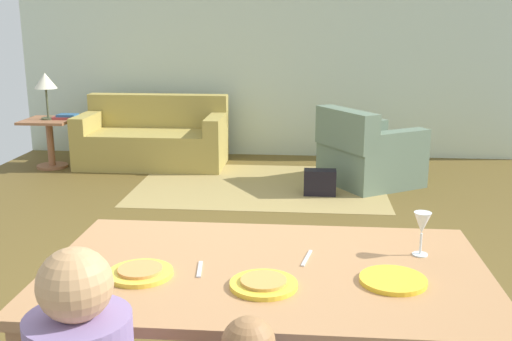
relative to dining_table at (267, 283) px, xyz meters
name	(u,v)px	position (x,y,z in m)	size (l,w,h in m)	color
ground_plane	(253,253)	(-0.25, 2.03, -0.70)	(6.62, 6.79, 0.02)	brown
back_wall	(278,49)	(-0.25, 5.48, 0.66)	(6.62, 0.10, 2.70)	beige
dining_table	(267,283)	(0.00, 0.00, 0.00)	(1.73, 1.02, 0.76)	#B48051
plate_near_man	(140,273)	(-0.48, -0.12, 0.08)	(0.25, 0.25, 0.02)	yellow
pizza_near_man	(140,269)	(-0.48, -0.12, 0.09)	(0.17, 0.17, 0.01)	#E4944E
plate_near_child	(264,285)	(0.00, -0.18, 0.08)	(0.25, 0.25, 0.02)	yellow
pizza_near_child	(264,281)	(0.00, -0.18, 0.09)	(0.17, 0.17, 0.01)	gold
plate_near_woman	(393,280)	(0.48, -0.10, 0.08)	(0.25, 0.25, 0.02)	yellow
wine_glass	(422,225)	(0.62, 0.18, 0.20)	(0.07, 0.07, 0.19)	silver
fork	(200,269)	(-0.26, -0.05, 0.07)	(0.02, 0.15, 0.01)	silver
knife	(307,258)	(0.16, 0.10, 0.07)	(0.01, 0.17, 0.01)	silver
area_rug	(260,185)	(-0.34, 3.92, -0.69)	(2.60, 1.80, 0.01)	#A68E52
couch	(154,140)	(-1.71, 4.78, -0.39)	(1.73, 0.86, 0.82)	#AA9548
armchair	(367,155)	(0.79, 4.09, -0.37)	(1.18, 1.18, 0.82)	slate
side_table	(50,136)	(-2.89, 4.52, -0.31)	(0.56, 0.56, 0.58)	#97603F
table_lamp	(45,83)	(-2.89, 4.52, 0.32)	(0.26, 0.26, 0.54)	#444C33
book_lower	(63,118)	(-2.73, 4.55, -0.10)	(0.22, 0.16, 0.03)	#9C3837
book_upper	(68,115)	(-2.67, 4.57, -0.07)	(0.22, 0.16, 0.03)	#2C5886
handbag	(320,182)	(0.28, 3.62, -0.56)	(0.32, 0.16, 0.26)	black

